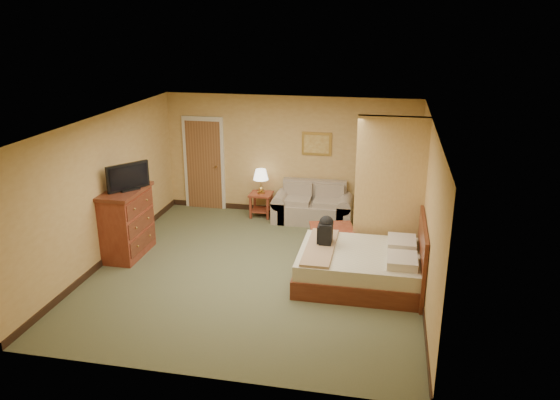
% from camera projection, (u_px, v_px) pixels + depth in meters
% --- Properties ---
extents(floor, '(6.00, 6.00, 0.00)m').
position_uv_depth(floor, '(258.00, 270.00, 9.44)').
color(floor, '#515436').
rests_on(floor, ground).
extents(ceiling, '(6.00, 6.00, 0.00)m').
position_uv_depth(ceiling, '(256.00, 121.00, 8.61)').
color(ceiling, white).
rests_on(ceiling, back_wall).
extents(back_wall, '(5.50, 0.02, 2.60)m').
position_uv_depth(back_wall, '(290.00, 156.00, 11.81)').
color(back_wall, tan).
rests_on(back_wall, floor).
extents(left_wall, '(0.02, 6.00, 2.60)m').
position_uv_depth(left_wall, '(104.00, 189.00, 9.54)').
color(left_wall, tan).
rests_on(left_wall, floor).
extents(right_wall, '(0.02, 6.00, 2.60)m').
position_uv_depth(right_wall, '(428.00, 211.00, 8.51)').
color(right_wall, tan).
rests_on(right_wall, floor).
extents(partition, '(1.20, 0.15, 2.60)m').
position_uv_depth(partition, '(390.00, 191.00, 9.48)').
color(partition, tan).
rests_on(partition, floor).
extents(door, '(0.94, 0.16, 2.10)m').
position_uv_depth(door, '(204.00, 164.00, 12.23)').
color(door, beige).
rests_on(door, floor).
extents(baseboard, '(5.50, 0.02, 0.12)m').
position_uv_depth(baseboard, '(289.00, 210.00, 12.20)').
color(baseboard, black).
rests_on(baseboard, floor).
extents(loveseat, '(1.67, 0.78, 0.84)m').
position_uv_depth(loveseat, '(313.00, 209.00, 11.63)').
color(loveseat, gray).
rests_on(loveseat, floor).
extents(side_table, '(0.48, 0.48, 0.53)m').
position_uv_depth(side_table, '(261.00, 201.00, 11.90)').
color(side_table, maroon).
rests_on(side_table, floor).
extents(table_lamp, '(0.32, 0.32, 0.54)m').
position_uv_depth(table_lamp, '(261.00, 175.00, 11.71)').
color(table_lamp, '#B08940').
rests_on(table_lamp, side_table).
extents(coffee_table, '(0.94, 0.94, 0.50)m').
position_uv_depth(coffee_table, '(332.00, 235.00, 10.00)').
color(coffee_table, maroon).
rests_on(coffee_table, floor).
extents(wall_picture, '(0.64, 0.04, 0.49)m').
position_uv_depth(wall_picture, '(317.00, 144.00, 11.58)').
color(wall_picture, '#B78E3F').
rests_on(wall_picture, back_wall).
extents(dresser, '(0.62, 1.18, 1.26)m').
position_uv_depth(dresser, '(127.00, 222.00, 9.87)').
color(dresser, maroon).
rests_on(dresser, floor).
extents(tv, '(0.52, 0.67, 0.48)m').
position_uv_depth(tv, '(128.00, 178.00, 9.58)').
color(tv, black).
rests_on(tv, dresser).
extents(bed, '(2.04, 1.73, 1.12)m').
position_uv_depth(bed, '(364.00, 266.00, 8.91)').
color(bed, '#522013').
rests_on(bed, floor).
extents(backpack, '(0.24, 0.30, 0.52)m').
position_uv_depth(backpack, '(326.00, 230.00, 9.02)').
color(backpack, black).
rests_on(backpack, bed).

